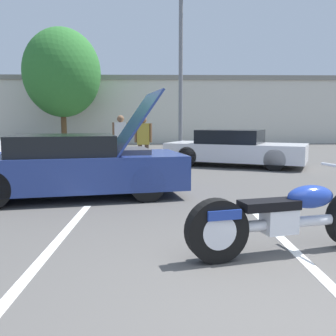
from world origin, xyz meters
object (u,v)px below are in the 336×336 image
at_px(tree_background, 62,73).
at_px(spectator_near_motorcycle, 121,137).
at_px(light_pole, 183,64).
at_px(show_car_hood_open, 74,166).
at_px(spectator_by_show_car, 143,139).
at_px(parked_car_mid_row, 234,149).
at_px(motorcycle, 289,218).

relative_size(tree_background, spectator_near_motorcycle, 4.11).
height_order(light_pole, show_car_hood_open, light_pole).
height_order(spectator_near_motorcycle, spectator_by_show_car, spectator_near_motorcycle).
distance_m(light_pole, parked_car_mid_row, 5.73).
height_order(motorcycle, spectator_near_motorcycle, spectator_near_motorcycle).
height_order(motorcycle, parked_car_mid_row, parked_car_mid_row).
distance_m(parked_car_mid_row, spectator_by_show_car, 3.24).
relative_size(tree_background, show_car_hood_open, 1.49).
relative_size(tree_background, parked_car_mid_row, 1.41).
xyz_separation_m(parked_car_mid_row, spectator_near_motorcycle, (-3.68, -0.69, 0.41)).
bearing_deg(motorcycle, spectator_near_motorcycle, 94.05).
xyz_separation_m(light_pole, motorcycle, (0.43, -12.70, -3.54)).
distance_m(show_car_hood_open, parked_car_mid_row, 6.50).
bearing_deg(show_car_hood_open, spectator_by_show_car, 60.18).
height_order(tree_background, spectator_near_motorcycle, tree_background).
xyz_separation_m(motorcycle, parked_car_mid_row, (1.04, 8.31, 0.16)).
bearing_deg(parked_car_mid_row, spectator_near_motorcycle, -144.74).
distance_m(show_car_hood_open, spectator_by_show_car, 3.93).
bearing_deg(light_pole, spectator_near_motorcycle, -113.52).
bearing_deg(tree_background, parked_car_mid_row, -50.72).
xyz_separation_m(light_pole, show_car_hood_open, (-2.69, -9.38, -3.34)).
bearing_deg(show_car_hood_open, tree_background, 92.90).
relative_size(tree_background, spectator_by_show_car, 4.18).
relative_size(show_car_hood_open, spectator_by_show_car, 2.81).
bearing_deg(tree_background, spectator_by_show_car, -65.26).
distance_m(motorcycle, spectator_near_motorcycle, 8.08).
bearing_deg(spectator_by_show_car, spectator_near_motorcycle, 141.26).
height_order(motorcycle, show_car_hood_open, show_car_hood_open).
xyz_separation_m(motorcycle, show_car_hood_open, (-3.11, 3.32, 0.20)).
bearing_deg(parked_car_mid_row, show_car_hood_open, -105.17).
height_order(motorcycle, spectator_by_show_car, spectator_by_show_car).
height_order(light_pole, tree_background, light_pole).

